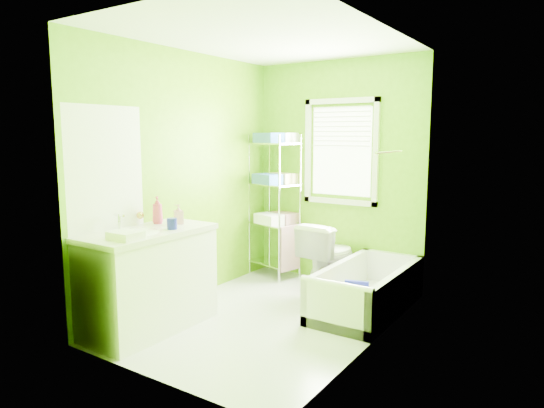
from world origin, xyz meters
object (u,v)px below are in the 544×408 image
Objects in this scene: bathtub at (366,296)px; vanity at (149,277)px; toilet at (329,256)px; wire_shelf_unit at (276,189)px.

bathtub is 1.22× the size of vanity.
wire_shelf_unit is (-0.80, 0.15, 0.69)m from toilet.
wire_shelf_unit is (-1.42, 0.54, 0.93)m from bathtub.
vanity is (-0.84, -1.89, 0.09)m from toilet.
toilet is 0.65× the size of vanity.
wire_shelf_unit is at bearing 88.82° from vanity.
bathtub is 2.12m from vanity.
vanity is 2.13m from wire_shelf_unit.
wire_shelf_unit reaches higher than bathtub.
bathtub is at bearing 151.45° from toilet.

